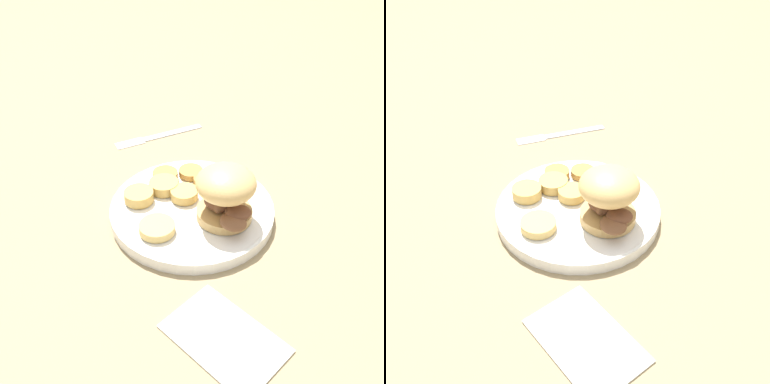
# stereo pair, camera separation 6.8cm
# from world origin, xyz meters

# --- Properties ---
(ground_plane) EXTENTS (4.00, 4.00, 0.00)m
(ground_plane) POSITION_xyz_m (0.00, 0.00, 0.00)
(ground_plane) COLOR #937F5B
(dinner_plate) EXTENTS (0.25, 0.25, 0.02)m
(dinner_plate) POSITION_xyz_m (0.00, 0.00, 0.01)
(dinner_plate) COLOR white
(dinner_plate) RESTS_ON ground_plane
(sandwich) EXTENTS (0.09, 0.11, 0.09)m
(sandwich) POSITION_xyz_m (0.05, -0.03, 0.07)
(sandwich) COLOR tan
(sandwich) RESTS_ON dinner_plate
(potato_round_0) EXTENTS (0.04, 0.04, 0.01)m
(potato_round_0) POSITION_xyz_m (-0.01, 0.02, 0.03)
(potato_round_0) COLOR tan
(potato_round_0) RESTS_ON dinner_plate
(potato_round_1) EXTENTS (0.04, 0.04, 0.01)m
(potato_round_1) POSITION_xyz_m (0.03, 0.05, 0.03)
(potato_round_1) COLOR #BC8942
(potato_round_1) RESTS_ON dinner_plate
(potato_round_2) EXTENTS (0.04, 0.04, 0.01)m
(potato_round_2) POSITION_xyz_m (0.00, 0.08, 0.03)
(potato_round_2) COLOR #BC8942
(potato_round_2) RESTS_ON dinner_plate
(potato_round_3) EXTENTS (0.05, 0.05, 0.02)m
(potato_round_3) POSITION_xyz_m (-0.04, 0.04, 0.03)
(potato_round_3) COLOR tan
(potato_round_3) RESTS_ON dinner_plate
(potato_round_4) EXTENTS (0.05, 0.05, 0.01)m
(potato_round_4) POSITION_xyz_m (-0.05, -0.06, 0.03)
(potato_round_4) COLOR #DBB766
(potato_round_4) RESTS_ON dinner_plate
(potato_round_5) EXTENTS (0.04, 0.04, 0.01)m
(potato_round_5) POSITION_xyz_m (-0.04, 0.07, 0.03)
(potato_round_5) COLOR #BC8942
(potato_round_5) RESTS_ON dinner_plate
(potato_round_6) EXTENTS (0.05, 0.05, 0.02)m
(potato_round_6) POSITION_xyz_m (-0.08, 0.01, 0.03)
(potato_round_6) COLOR tan
(potato_round_6) RESTS_ON dinner_plate
(fork) EXTENTS (0.17, 0.10, 0.00)m
(fork) POSITION_xyz_m (-0.06, 0.24, 0.00)
(fork) COLOR silver
(fork) RESTS_ON ground_plane
(napkin) EXTENTS (0.16, 0.16, 0.01)m
(napkin) POSITION_xyz_m (0.03, -0.23, 0.00)
(napkin) COLOR white
(napkin) RESTS_ON ground_plane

